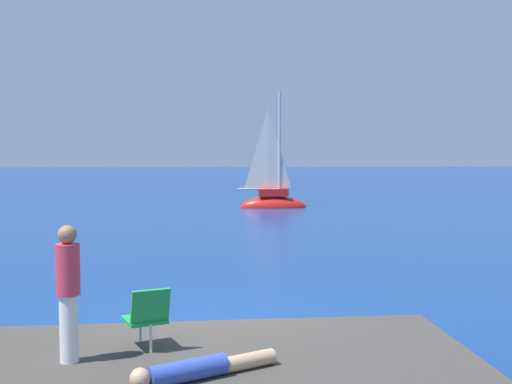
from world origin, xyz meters
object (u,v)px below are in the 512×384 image
Objects in this scene: sailboat_near at (273,201)px; person_standing at (68,289)px; person_sunbather at (199,369)px; beach_chair at (147,315)px.

person_standing is at bearing -101.49° from sailboat_near.
sailboat_near reaches higher than person_standing.
sailboat_near reaches higher than person_sunbather.
beach_chair is (0.86, 0.45, -0.42)m from person_standing.
sailboat_near is 3.98× the size of person_sunbather.
sailboat_near is at bearing -30.70° from beach_chair.
person_sunbather is 1.33m from beach_chair.
person_standing is at bearing 127.03° from person_sunbather.
person_standing is 1.05m from beach_chair.
sailboat_near is at bearing -17.27° from person_standing.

